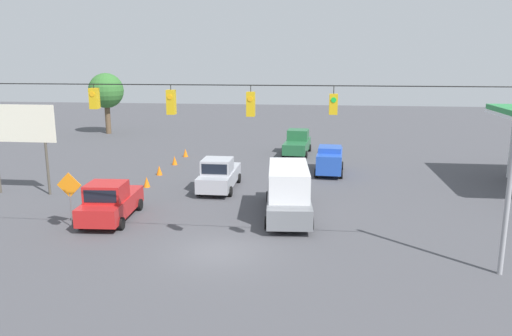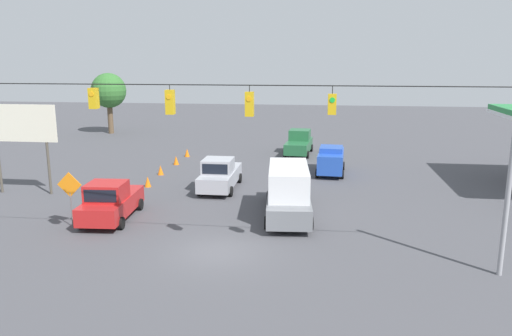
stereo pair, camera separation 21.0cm
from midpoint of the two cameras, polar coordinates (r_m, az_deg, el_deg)
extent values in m
plane|color=#47474C|center=(22.40, -4.65, -9.53)|extent=(140.00, 140.00, 0.00)
cylinder|color=#939399|center=(21.23, 26.81, -1.13)|extent=(0.20, 0.20, 7.76)
cylinder|color=black|center=(19.89, -5.56, 9.43)|extent=(23.11, 0.04, 0.04)
cube|color=gold|center=(19.49, 8.52, 7.23)|extent=(0.32, 0.36, 0.78)
cylinder|color=black|center=(19.45, 8.58, 8.83)|extent=(0.03, 0.03, 0.31)
cylinder|color=green|center=(19.29, 8.56, 7.70)|extent=(0.20, 0.02, 0.20)
cube|color=gold|center=(19.66, -0.91, 7.31)|extent=(0.32, 0.36, 0.95)
cylinder|color=black|center=(19.62, -0.92, 9.07)|extent=(0.03, 0.03, 0.26)
cylinder|color=orange|center=(19.46, -0.99, 7.89)|extent=(0.20, 0.02, 0.20)
cube|color=gold|center=(20.33, -9.96, 7.43)|extent=(0.32, 0.36, 0.97)
cylinder|color=black|center=(20.29, -10.03, 9.08)|extent=(0.03, 0.03, 0.20)
cylinder|color=orange|center=(20.14, -10.14, 8.00)|extent=(0.20, 0.02, 0.20)
cube|color=gold|center=(21.46, -18.26, 7.56)|extent=(0.32, 0.36, 0.84)
cylinder|color=black|center=(21.43, -18.35, 8.88)|extent=(0.03, 0.03, 0.15)
cylinder|color=orange|center=(21.28, -18.51, 8.02)|extent=(0.20, 0.02, 0.20)
cube|color=#236038|center=(44.17, 4.58, 2.56)|extent=(2.35, 5.19, 0.90)
cube|color=#236038|center=(44.61, 4.69, 3.83)|extent=(1.93, 1.96, 0.90)
cube|color=black|center=(45.51, 4.84, 4.00)|extent=(1.54, 0.15, 0.63)
cylinder|color=black|center=(45.75, 6.03, 2.30)|extent=(0.27, 0.66, 0.64)
cylinder|color=black|center=(45.97, 3.63, 2.40)|extent=(0.27, 0.66, 0.64)
cylinder|color=black|center=(42.54, 5.58, 1.53)|extent=(0.27, 0.66, 0.64)
cylinder|color=black|center=(42.78, 3.01, 1.64)|extent=(0.27, 0.66, 0.64)
cube|color=#A8AAB2|center=(32.53, -4.38, -1.06)|extent=(2.00, 5.39, 0.90)
cube|color=#A8AAB2|center=(31.71, -4.63, 0.24)|extent=(1.84, 1.94, 0.90)
cube|color=black|center=(30.77, -4.99, -0.14)|extent=(1.59, 0.02, 0.63)
cylinder|color=black|center=(31.20, -6.79, -2.56)|extent=(0.22, 0.64, 0.64)
cylinder|color=black|center=(30.79, -3.18, -2.69)|extent=(0.22, 0.64, 0.64)
cylinder|color=black|center=(34.50, -5.43, -1.06)|extent=(0.22, 0.64, 0.64)
cylinder|color=black|center=(34.14, -2.16, -1.16)|extent=(0.22, 0.64, 0.64)
cube|color=slate|center=(27.21, 3.46, -3.66)|extent=(2.79, 7.49, 1.00)
cube|color=silver|center=(26.53, 3.51, -1.34)|extent=(2.41, 4.84, 1.46)
cube|color=black|center=(28.83, 3.41, -0.21)|extent=(1.77, 0.16, 1.02)
cylinder|color=black|center=(29.68, 5.50, -3.32)|extent=(0.27, 0.66, 0.64)
cylinder|color=black|center=(29.63, 1.21, -3.29)|extent=(0.27, 0.66, 0.64)
cylinder|color=black|center=(25.13, 6.10, -6.29)|extent=(0.27, 0.66, 0.64)
cylinder|color=black|center=(25.08, 1.00, -6.26)|extent=(0.27, 0.66, 0.64)
cube|color=#234CB2|center=(37.02, 8.25, 0.87)|extent=(2.03, 4.48, 1.35)
cube|color=#234CB2|center=(36.86, 8.30, 2.17)|extent=(1.74, 2.02, 0.36)
cube|color=black|center=(37.82, 8.35, 2.43)|extent=(1.41, 0.11, 0.25)
cylinder|color=black|center=(38.53, 9.62, 0.26)|extent=(0.26, 0.65, 0.64)
cylinder|color=black|center=(38.59, 7.00, 0.36)|extent=(0.26, 0.65, 0.64)
cylinder|color=black|center=(35.75, 9.54, -0.70)|extent=(0.26, 0.65, 0.64)
cylinder|color=black|center=(35.81, 6.72, -0.59)|extent=(0.26, 0.65, 0.64)
cube|color=red|center=(27.52, -16.41, -4.09)|extent=(2.36, 5.14, 0.90)
cube|color=red|center=(26.74, -16.95, -2.60)|extent=(2.00, 1.92, 0.90)
cube|color=black|center=(25.91, -17.63, -3.12)|extent=(1.64, 0.12, 0.63)
cylinder|color=black|center=(26.57, -19.61, -5.92)|extent=(0.26, 0.65, 0.64)
cylinder|color=black|center=(25.85, -15.38, -6.14)|extent=(0.26, 0.65, 0.64)
cylinder|color=black|center=(29.46, -17.19, -3.96)|extent=(0.26, 0.65, 0.64)
cylinder|color=black|center=(28.82, -13.35, -4.10)|extent=(0.26, 0.65, 0.64)
cone|color=orange|center=(27.85, -17.58, -4.87)|extent=(0.44, 0.44, 0.70)
cone|color=orange|center=(30.76, -15.03, -3.08)|extent=(0.44, 0.44, 0.70)
cone|color=orange|center=(33.76, -12.56, -1.56)|extent=(0.44, 0.44, 0.70)
cone|color=orange|center=(37.02, -11.16, -0.26)|extent=(0.44, 0.44, 0.70)
cone|color=orange|center=(40.32, -9.44, 0.85)|extent=(0.44, 0.44, 0.70)
cone|color=orange|center=(43.44, -8.21, 1.74)|extent=(0.44, 0.44, 0.70)
cylinder|color=#4C473D|center=(33.53, -22.87, -0.07)|extent=(0.16, 0.16, 3.30)
cube|color=silver|center=(33.94, -25.71, 4.62)|extent=(4.73, 0.12, 2.30)
cylinder|color=slate|center=(26.81, -20.58, -4.53)|extent=(0.06, 0.06, 1.80)
cube|color=orange|center=(26.48, -20.79, -1.83)|extent=(1.27, 0.04, 1.27)
cylinder|color=brown|center=(58.50, -16.68, 5.61)|extent=(0.58, 0.58, 3.74)
sphere|color=#336B2D|center=(58.25, -16.86, 8.47)|extent=(3.84, 3.84, 3.84)
camera|label=1|loc=(0.11, -90.23, -0.05)|focal=35.00mm
camera|label=2|loc=(0.11, 89.77, 0.05)|focal=35.00mm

